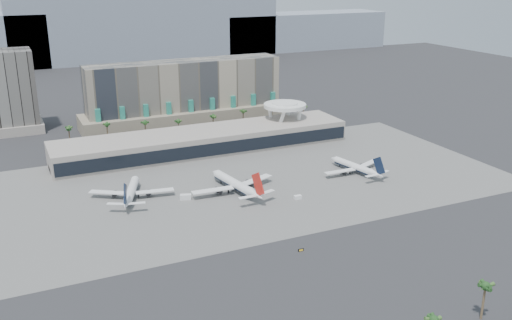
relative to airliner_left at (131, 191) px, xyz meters
name	(u,v)px	position (x,y,z in m)	size (l,w,h in m)	color
ground	(295,225)	(54.43, -56.68, -3.49)	(900.00, 900.00, 0.00)	#232326
apron_pad	(242,182)	(54.43, -1.68, -3.46)	(260.00, 130.00, 0.06)	#5B5B59
mountain_ridge	(119,33)	(82.30, 413.32, 26.40)	(680.00, 60.00, 70.00)	gray
hotel	(185,98)	(64.43, 117.73, 13.32)	(140.00, 30.00, 42.00)	tan
office_tower	(14,96)	(-40.57, 143.32, 19.45)	(30.00, 30.00, 52.00)	black
terminal	(204,140)	(54.43, 53.16, 3.03)	(170.00, 32.50, 14.50)	#A49A90
saucer_structure	(285,108)	(109.43, 59.32, 14.96)	(26.00, 26.00, 21.89)	white
palm_row	(196,118)	(61.43, 88.32, 7.01)	(157.80, 2.80, 13.10)	brown
airliner_left	(131,191)	(0.00, 0.00, 0.00)	(37.10, 38.32, 13.83)	white
airliner_centre	(236,184)	(46.41, -12.71, 0.42)	(43.04, 44.65, 15.50)	white
airliner_right	(355,167)	(112.41, -14.13, -0.18)	(36.20, 37.62, 13.11)	white
service_vehicle_a	(186,197)	(22.09, -11.91, -2.26)	(5.02, 2.45, 2.45)	silver
service_vehicle_b	(298,197)	(68.85, -32.64, -2.61)	(3.40, 1.94, 1.75)	white
taxiway_sign	(301,250)	(45.73, -77.60, -2.99)	(2.23, 0.44, 1.01)	black
near_palm_b	(485,290)	(74.27, -138.06, 6.36)	(6.00, 6.00, 12.70)	brown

